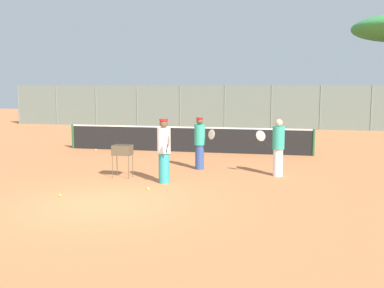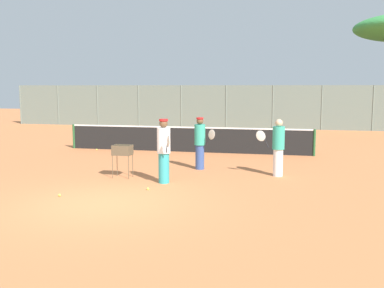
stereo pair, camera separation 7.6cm
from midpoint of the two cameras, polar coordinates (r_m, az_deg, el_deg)
name	(u,v)px [view 1 (the left image)]	position (r m, az deg, el deg)	size (l,w,h in m)	color
ground_plane	(103,204)	(10.87, -11.43, -7.48)	(80.00, 80.00, 0.00)	#C67242
tennis_net	(186,139)	(18.90, -0.85, 0.67)	(10.49, 0.10, 1.07)	#26592D
back_fence	(225,107)	(29.89, 4.09, 4.75)	(30.62, 0.08, 2.83)	slate
player_white_outfit	(164,150)	(12.77, -3.75, -0.78)	(0.57, 0.85, 1.84)	teal
player_red_cap	(278,147)	(14.01, 10.71, -0.37)	(0.93, 0.37, 1.76)	white
player_yellow_shirt	(200,143)	(14.90, 0.86, 0.19)	(0.80, 0.60, 1.73)	#334C8C
ball_cart	(122,153)	(13.73, -9.02, -1.10)	(0.56, 0.41, 0.99)	brown
tennis_ball_0	(148,189)	(12.10, -5.75, -5.69)	(0.07, 0.07, 0.07)	#D1E54C
tennis_ball_2	(60,195)	(11.83, -16.60, -6.26)	(0.07, 0.07, 0.07)	#D1E54C
tennis_ball_3	(96,150)	(19.86, -12.22, -0.70)	(0.07, 0.07, 0.07)	#D1E54C
parked_car	(340,116)	(33.80, 18.25, 3.42)	(4.20, 1.70, 1.60)	#B2B7BC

